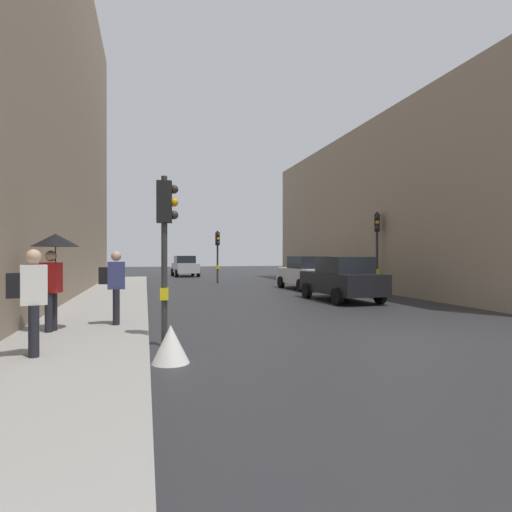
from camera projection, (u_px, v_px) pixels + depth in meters
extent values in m
plane|color=#28282B|center=(404.00, 338.00, 9.46)|extent=(120.00, 120.00, 0.00)
cube|color=gray|center=(102.00, 310.00, 13.56)|extent=(2.79, 40.00, 0.16)
cube|color=gray|center=(443.00, 212.00, 25.20)|extent=(12.00, 24.15, 8.68)
cylinder|color=#2D2D2D|center=(218.00, 257.00, 27.83)|extent=(0.12, 0.12, 3.40)
cube|color=black|center=(218.00, 239.00, 27.83)|extent=(0.26, 0.31, 0.84)
cube|color=yellow|center=(218.00, 267.00, 27.84)|extent=(0.21, 0.17, 0.24)
sphere|color=#2D231E|center=(218.00, 235.00, 27.65)|extent=(0.18, 0.18, 0.18)
sphere|color=orange|center=(218.00, 239.00, 27.65)|extent=(0.18, 0.18, 0.18)
sphere|color=#2D231E|center=(218.00, 243.00, 27.65)|extent=(0.18, 0.18, 0.18)
cylinder|color=#2D2D2D|center=(164.00, 261.00, 8.63)|extent=(0.12, 0.12, 3.42)
cube|color=black|center=(164.00, 202.00, 8.62)|extent=(0.32, 0.27, 0.84)
cube|color=yellow|center=(164.00, 294.00, 8.63)|extent=(0.18, 0.21, 0.24)
sphere|color=#2D231E|center=(174.00, 189.00, 8.65)|extent=(0.18, 0.18, 0.18)
sphere|color=orange|center=(174.00, 202.00, 8.66)|extent=(0.18, 0.18, 0.18)
sphere|color=#2D231E|center=(174.00, 215.00, 8.66)|extent=(0.18, 0.18, 0.18)
cylinder|color=#2D2D2D|center=(377.00, 253.00, 20.39)|extent=(0.12, 0.12, 3.89)
cube|color=black|center=(377.00, 223.00, 20.39)|extent=(0.35, 0.38, 0.84)
cube|color=yellow|center=(377.00, 271.00, 20.40)|extent=(0.25, 0.23, 0.24)
sphere|color=#2D231E|center=(377.00, 217.00, 20.20)|extent=(0.18, 0.18, 0.18)
sphere|color=orange|center=(377.00, 222.00, 20.20)|extent=(0.18, 0.18, 0.18)
sphere|color=#2D231E|center=(377.00, 228.00, 20.21)|extent=(0.18, 0.18, 0.18)
cube|color=#BCBCC1|center=(185.00, 268.00, 36.85)|extent=(2.07, 4.31, 0.80)
cube|color=black|center=(185.00, 259.00, 37.08)|extent=(1.73, 2.10, 0.64)
cylinder|color=black|center=(198.00, 273.00, 35.85)|extent=(0.26, 0.65, 0.64)
cylinder|color=black|center=(177.00, 273.00, 35.28)|extent=(0.26, 0.65, 0.64)
cylinder|color=black|center=(193.00, 272.00, 38.41)|extent=(0.26, 0.65, 0.64)
cylinder|color=black|center=(173.00, 272.00, 37.85)|extent=(0.26, 0.65, 0.64)
cube|color=black|center=(341.00, 283.00, 17.17)|extent=(2.01, 4.28, 0.80)
cube|color=black|center=(344.00, 265.00, 16.93)|extent=(1.70, 2.08, 0.64)
cylinder|color=black|center=(307.00, 291.00, 18.19)|extent=(0.25, 0.65, 0.64)
cylinder|color=black|center=(345.00, 290.00, 18.72)|extent=(0.25, 0.65, 0.64)
cylinder|color=black|center=(337.00, 296.00, 15.61)|extent=(0.25, 0.65, 0.64)
cylinder|color=black|center=(380.00, 295.00, 16.15)|extent=(0.25, 0.65, 0.64)
cube|color=silver|center=(306.00, 276.00, 22.90)|extent=(2.03, 4.29, 0.80)
cube|color=black|center=(308.00, 262.00, 22.66)|extent=(1.71, 2.09, 0.64)
cylinder|color=black|center=(281.00, 282.00, 23.91)|extent=(0.26, 0.65, 0.64)
cylinder|color=black|center=(310.00, 281.00, 24.46)|extent=(0.26, 0.65, 0.64)
cylinder|color=black|center=(301.00, 285.00, 21.34)|extent=(0.26, 0.65, 0.64)
cylinder|color=black|center=(333.00, 285.00, 21.89)|extent=(0.26, 0.65, 0.64)
cylinder|color=black|center=(53.00, 311.00, 9.48)|extent=(0.16, 0.16, 0.85)
cylinder|color=black|center=(49.00, 313.00, 9.28)|extent=(0.16, 0.16, 0.85)
cube|color=red|center=(51.00, 278.00, 9.38)|extent=(0.46, 0.36, 0.66)
sphere|color=tan|center=(51.00, 256.00, 9.38)|extent=(0.24, 0.24, 0.24)
cylinder|color=black|center=(56.00, 266.00, 9.37)|extent=(0.02, 0.02, 0.90)
cone|color=black|center=(55.00, 240.00, 9.37)|extent=(1.00, 1.00, 0.28)
cylinder|color=black|center=(33.00, 329.00, 7.18)|extent=(0.16, 0.16, 0.85)
cylinder|color=black|center=(34.00, 331.00, 7.01)|extent=(0.16, 0.16, 0.85)
cube|color=silver|center=(34.00, 285.00, 7.10)|extent=(0.45, 0.36, 0.66)
sphere|color=tan|center=(34.00, 256.00, 7.09)|extent=(0.24, 0.24, 0.24)
cube|color=black|center=(13.00, 285.00, 6.95)|extent=(0.27, 0.32, 0.40)
cylinder|color=black|center=(116.00, 306.00, 10.44)|extent=(0.16, 0.16, 0.85)
cylinder|color=black|center=(116.00, 307.00, 10.25)|extent=(0.16, 0.16, 0.85)
cube|color=navy|center=(116.00, 275.00, 10.35)|extent=(0.42, 0.29, 0.66)
sphere|color=tan|center=(116.00, 256.00, 10.35)|extent=(0.24, 0.24, 0.24)
cube|color=black|center=(103.00, 276.00, 10.25)|extent=(0.22, 0.29, 0.40)
cone|color=silver|center=(171.00, 344.00, 7.26)|extent=(0.64, 0.64, 0.65)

